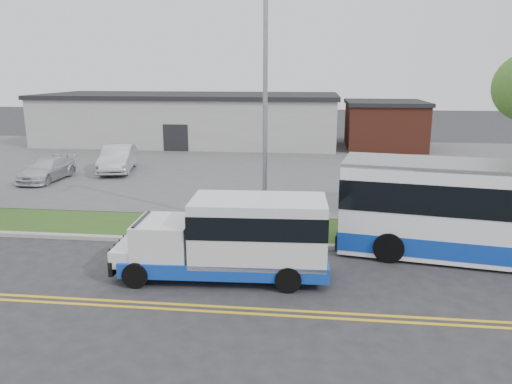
# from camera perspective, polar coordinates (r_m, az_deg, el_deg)

# --- Properties ---
(ground) EXTENTS (140.00, 140.00, 0.00)m
(ground) POSITION_cam_1_polar(r_m,az_deg,el_deg) (17.88, -9.62, -6.90)
(ground) COLOR #28282B
(ground) RESTS_ON ground
(lane_line_north) EXTENTS (70.00, 0.12, 0.01)m
(lane_line_north) POSITION_cam_1_polar(r_m,az_deg,el_deg) (14.52, -13.94, -12.09)
(lane_line_north) COLOR gold
(lane_line_north) RESTS_ON ground
(lane_line_south) EXTENTS (70.00, 0.12, 0.01)m
(lane_line_south) POSITION_cam_1_polar(r_m,az_deg,el_deg) (14.27, -14.37, -12.59)
(lane_line_south) COLOR gold
(lane_line_south) RESTS_ON ground
(curb) EXTENTS (80.00, 0.30, 0.15)m
(curb) POSITION_cam_1_polar(r_m,az_deg,el_deg) (18.85, -8.70, -5.54)
(curb) COLOR #9E9B93
(curb) RESTS_ON ground
(verge) EXTENTS (80.00, 3.30, 0.10)m
(verge) POSITION_cam_1_polar(r_m,az_deg,el_deg) (20.50, -7.37, -3.98)
(verge) COLOR #2F4818
(verge) RESTS_ON ground
(parking_lot) EXTENTS (80.00, 25.00, 0.10)m
(parking_lot) POSITION_cam_1_polar(r_m,az_deg,el_deg) (33.96, -1.61, 3.14)
(parking_lot) COLOR #4C4C4F
(parking_lot) RESTS_ON ground
(commercial_building) EXTENTS (25.40, 10.40, 4.35)m
(commercial_building) POSITION_cam_1_polar(r_m,az_deg,el_deg) (44.57, -7.46, 8.30)
(commercial_building) COLOR #9E9E99
(commercial_building) RESTS_ON ground
(brick_wing) EXTENTS (6.30, 7.30, 3.90)m
(brick_wing) POSITION_cam_1_polar(r_m,az_deg,el_deg) (42.62, 14.44, 7.45)
(brick_wing) COLOR brown
(brick_wing) RESTS_ON ground
(streetlight_near) EXTENTS (0.35, 1.53, 9.50)m
(streetlight_near) POSITION_cam_1_polar(r_m,az_deg,el_deg) (18.89, 1.04, 10.65)
(streetlight_near) COLOR gray
(streetlight_near) RESTS_ON verge
(shuttle_bus) EXTENTS (6.66, 2.48, 2.51)m
(shuttle_bus) POSITION_cam_1_polar(r_m,az_deg,el_deg) (15.24, -2.12, -5.01)
(shuttle_bus) COLOR #0F3CAC
(shuttle_bus) RESTS_ON ground
(parked_car_a) EXTENTS (2.73, 5.23, 1.64)m
(parked_car_a) POSITION_cam_1_polar(r_m,az_deg,el_deg) (32.45, -15.50, 3.72)
(parked_car_a) COLOR silver
(parked_car_a) RESTS_ON parking_lot
(parked_car_b) EXTENTS (1.90, 4.40, 1.26)m
(parked_car_b) POSITION_cam_1_polar(r_m,az_deg,el_deg) (31.11, -22.77, 2.39)
(parked_car_b) COLOR silver
(parked_car_b) RESTS_ON parking_lot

